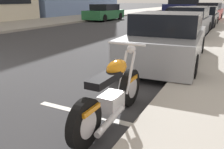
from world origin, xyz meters
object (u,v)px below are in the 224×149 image
at_px(parked_motorcycle, 112,95).
at_px(car_opposite_curb, 104,13).
at_px(parked_car_across_street, 202,17).
at_px(parked_car_far_down_curb, 209,12).
at_px(crossing_truck, 183,6).
at_px(parked_car_second_in_row, 168,41).
at_px(parked_car_near_corner, 189,22).

relative_size(parked_motorcycle, car_opposite_curb, 0.47).
distance_m(parked_motorcycle, parked_car_across_street, 14.38).
bearing_deg(parked_car_far_down_curb, parked_car_across_street, -176.19).
height_order(parked_car_across_street, crossing_truck, crossing_truck).
xyz_separation_m(parked_car_second_in_row, parked_car_near_corner, (5.75, 0.39, 0.02)).
bearing_deg(car_opposite_curb, crossing_truck, 160.63).
bearing_deg(parked_car_second_in_row, parked_car_across_street, -1.73).
xyz_separation_m(parked_motorcycle, parked_car_far_down_curb, (19.49, 0.53, 0.29)).
xyz_separation_m(parked_car_second_in_row, crossing_truck, (23.96, 4.11, 0.39)).
distance_m(parked_car_near_corner, parked_car_across_street, 4.92).
bearing_deg(parked_car_across_street, parked_motorcycle, -178.56).
height_order(parked_car_second_in_row, crossing_truck, crossing_truck).
relative_size(crossing_truck, car_opposite_curb, 1.15).
height_order(parked_motorcycle, parked_car_far_down_curb, parked_car_far_down_curb).
height_order(parked_car_near_corner, parked_car_across_street, parked_car_near_corner).
bearing_deg(crossing_truck, parked_motorcycle, 93.31).
bearing_deg(crossing_truck, parked_car_far_down_curb, 109.02).
relative_size(parked_car_near_corner, car_opposite_curb, 0.98).
bearing_deg(crossing_truck, parked_car_across_street, 100.39).
bearing_deg(parked_car_second_in_row, parked_motorcycle, 178.47).
height_order(parked_car_across_street, parked_car_far_down_curb, parked_car_far_down_curb).
bearing_deg(parked_car_near_corner, parked_car_far_down_curb, 0.52).
distance_m(parked_car_across_street, crossing_truck, 13.82).
bearing_deg(parked_car_across_street, parked_car_second_in_row, -178.62).
bearing_deg(parked_car_near_corner, parked_motorcycle, -176.33).
bearing_deg(parked_car_near_corner, car_opposite_curb, 52.19).
bearing_deg(parked_car_second_in_row, parked_car_near_corner, 0.31).
distance_m(crossing_truck, car_opposite_curb, 12.51).
relative_size(parked_car_across_street, car_opposite_curb, 1.06).
relative_size(parked_car_far_down_curb, crossing_truck, 0.94).
relative_size(parked_car_second_in_row, parked_car_near_corner, 0.99).
bearing_deg(parked_car_second_in_row, parked_car_far_down_curb, -2.15).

